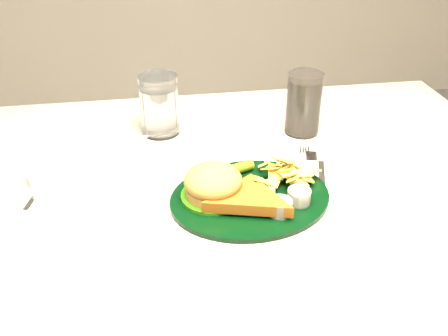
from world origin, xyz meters
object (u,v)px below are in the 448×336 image
at_px(cola_glass, 304,103).
at_px(fork_napkin, 320,176).
at_px(dinner_plate, 251,184).
at_px(water_glass, 159,105).

height_order(cola_glass, fork_napkin, cola_glass).
bearing_deg(dinner_plate, cola_glass, 45.54).
height_order(dinner_plate, water_glass, water_glass).
xyz_separation_m(water_glass, fork_napkin, (0.26, -0.22, -0.06)).
relative_size(dinner_plate, water_glass, 2.17).
height_order(dinner_plate, cola_glass, cola_glass).
bearing_deg(dinner_plate, water_glass, 106.57).
height_order(dinner_plate, fork_napkin, dinner_plate).
distance_m(dinner_plate, water_glass, 0.30).
bearing_deg(fork_napkin, water_glass, 157.20).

